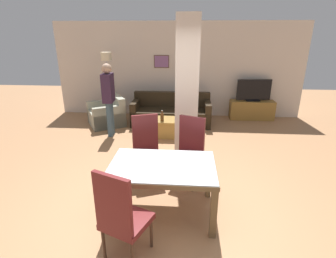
{
  "coord_description": "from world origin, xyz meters",
  "views": [
    {
      "loc": [
        0.31,
        -3.06,
        2.37
      ],
      "look_at": [
        0.0,
        0.96,
        0.89
      ],
      "focal_mm": 28.0,
      "sensor_mm": 36.0,
      "label": 1
    }
  ],
  "objects_px": {
    "standing_person": "(109,95)",
    "dining_chair_far_right": "(189,149)",
    "sofa": "(171,113)",
    "coffee_table": "(167,127)",
    "floor_lamp": "(107,64)",
    "bottle": "(162,117)",
    "tv_stand": "(252,110)",
    "dining_table": "(162,175)",
    "armchair": "(108,115)",
    "tv_screen": "(254,90)",
    "dining_chair_near_left": "(121,215)",
    "dining_chair_far_left": "(147,147)"
  },
  "relations": [
    {
      "from": "dining_chair_near_left",
      "to": "coffee_table",
      "type": "bearing_deg",
      "value": 110.18
    },
    {
      "from": "armchair",
      "to": "tv_screen",
      "type": "distance_m",
      "value": 4.15
    },
    {
      "from": "sofa",
      "to": "armchair",
      "type": "distance_m",
      "value": 1.74
    },
    {
      "from": "dining_chair_near_left",
      "to": "floor_lamp",
      "type": "relative_size",
      "value": 0.59
    },
    {
      "from": "dining_table",
      "to": "standing_person",
      "type": "bearing_deg",
      "value": 118.47
    },
    {
      "from": "coffee_table",
      "to": "bottle",
      "type": "height_order",
      "value": "bottle"
    },
    {
      "from": "dining_chair_far_right",
      "to": "armchair",
      "type": "xyz_separation_m",
      "value": [
        -2.21,
        2.76,
        -0.3
      ]
    },
    {
      "from": "dining_chair_far_left",
      "to": "bottle",
      "type": "xyz_separation_m",
      "value": [
        0.07,
        1.85,
        -0.05
      ]
    },
    {
      "from": "dining_chair_far_right",
      "to": "floor_lamp",
      "type": "bearing_deg",
      "value": -33.1
    },
    {
      "from": "dining_table",
      "to": "dining_chair_far_left",
      "type": "distance_m",
      "value": 0.98
    },
    {
      "from": "standing_person",
      "to": "dining_chair_far_right",
      "type": "bearing_deg",
      "value": 41.91
    },
    {
      "from": "dining_chair_near_left",
      "to": "armchair",
      "type": "bearing_deg",
      "value": 131.37
    },
    {
      "from": "coffee_table",
      "to": "bottle",
      "type": "xyz_separation_m",
      "value": [
        -0.09,
        -0.14,
        0.31
      ]
    },
    {
      "from": "dining_chair_near_left",
      "to": "standing_person",
      "type": "bearing_deg",
      "value": 130.68
    },
    {
      "from": "bottle",
      "to": "tv_screen",
      "type": "height_order",
      "value": "tv_screen"
    },
    {
      "from": "dining_chair_far_left",
      "to": "sofa",
      "type": "distance_m",
      "value": 2.96
    },
    {
      "from": "floor_lamp",
      "to": "coffee_table",
      "type": "bearing_deg",
      "value": -35.51
    },
    {
      "from": "standing_person",
      "to": "dining_table",
      "type": "bearing_deg",
      "value": 26.63
    },
    {
      "from": "coffee_table",
      "to": "standing_person",
      "type": "xyz_separation_m",
      "value": [
        -1.37,
        -0.04,
        0.78
      ]
    },
    {
      "from": "floor_lamp",
      "to": "tv_screen",
      "type": "bearing_deg",
      "value": 3.97
    },
    {
      "from": "armchair",
      "to": "floor_lamp",
      "type": "xyz_separation_m",
      "value": [
        -0.08,
        0.53,
        1.3
      ]
    },
    {
      "from": "tv_screen",
      "to": "standing_person",
      "type": "xyz_separation_m",
      "value": [
        -3.72,
        -1.58,
        0.16
      ]
    },
    {
      "from": "bottle",
      "to": "dining_chair_far_left",
      "type": "bearing_deg",
      "value": -92.2
    },
    {
      "from": "coffee_table",
      "to": "tv_stand",
      "type": "height_order",
      "value": "tv_stand"
    },
    {
      "from": "bottle",
      "to": "tv_stand",
      "type": "xyz_separation_m",
      "value": [
        2.45,
        1.68,
        -0.25
      ]
    },
    {
      "from": "dining_chair_far_right",
      "to": "coffee_table",
      "type": "distance_m",
      "value": 2.13
    },
    {
      "from": "tv_stand",
      "to": "tv_screen",
      "type": "bearing_deg",
      "value": 0.0
    },
    {
      "from": "sofa",
      "to": "coffee_table",
      "type": "height_order",
      "value": "sofa"
    },
    {
      "from": "sofa",
      "to": "tv_stand",
      "type": "bearing_deg",
      "value": -165.56
    },
    {
      "from": "dining_chair_near_left",
      "to": "standing_person",
      "type": "relative_size",
      "value": 0.64
    },
    {
      "from": "dining_chair_far_right",
      "to": "tv_stand",
      "type": "height_order",
      "value": "dining_chair_far_right"
    },
    {
      "from": "armchair",
      "to": "standing_person",
      "type": "relative_size",
      "value": 0.7
    },
    {
      "from": "bottle",
      "to": "tv_stand",
      "type": "height_order",
      "value": "bottle"
    },
    {
      "from": "dining_chair_near_left",
      "to": "tv_screen",
      "type": "relative_size",
      "value": 1.15
    },
    {
      "from": "dining_table",
      "to": "tv_stand",
      "type": "xyz_separation_m",
      "value": [
        2.17,
        4.45,
        -0.31
      ]
    },
    {
      "from": "sofa",
      "to": "floor_lamp",
      "type": "bearing_deg",
      "value": -9.67
    },
    {
      "from": "floor_lamp",
      "to": "dining_chair_near_left",
      "type": "bearing_deg",
      "value": -72.39
    },
    {
      "from": "sofa",
      "to": "bottle",
      "type": "xyz_separation_m",
      "value": [
        -0.14,
        -1.09,
        0.24
      ]
    },
    {
      "from": "floor_lamp",
      "to": "tv_stand",
      "type": "bearing_deg",
      "value": 3.97
    },
    {
      "from": "dining_chair_far_right",
      "to": "armchair",
      "type": "bearing_deg",
      "value": -29.29
    },
    {
      "from": "dining_chair_far_right",
      "to": "tv_screen",
      "type": "height_order",
      "value": "tv_screen"
    },
    {
      "from": "coffee_table",
      "to": "tv_screen",
      "type": "distance_m",
      "value": 2.88
    },
    {
      "from": "dining_chair_far_left",
      "to": "sofa",
      "type": "height_order",
      "value": "dining_chair_far_left"
    },
    {
      "from": "dining_chair_far_right",
      "to": "armchair",
      "type": "height_order",
      "value": "dining_chair_far_right"
    },
    {
      "from": "dining_chair_far_left",
      "to": "sofa",
      "type": "relative_size",
      "value": 0.52
    },
    {
      "from": "coffee_table",
      "to": "bottle",
      "type": "distance_m",
      "value": 0.35
    },
    {
      "from": "floor_lamp",
      "to": "armchair",
      "type": "bearing_deg",
      "value": -81.37
    },
    {
      "from": "dining_chair_far_right",
      "to": "armchair",
      "type": "distance_m",
      "value": 3.55
    },
    {
      "from": "dining_chair_far_right",
      "to": "bottle",
      "type": "xyz_separation_m",
      "value": [
        -0.63,
        1.89,
        -0.05
      ]
    },
    {
      "from": "dining_chair_far_right",
      "to": "tv_screen",
      "type": "xyz_separation_m",
      "value": [
        1.82,
        3.57,
        0.27
      ]
    }
  ]
}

